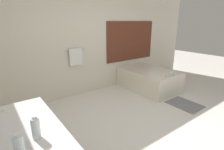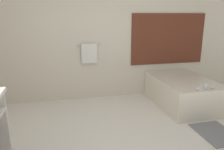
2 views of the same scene
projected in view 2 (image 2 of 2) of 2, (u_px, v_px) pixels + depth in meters
wall_back_with_blinds at (105, 35)px, 4.52m from camera, size 7.40×0.13×2.70m
bathtub at (183, 90)px, 4.35m from camera, size 1.02×1.52×0.65m
bath_mat at (216, 133)px, 3.30m from camera, size 0.53×0.69×0.02m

